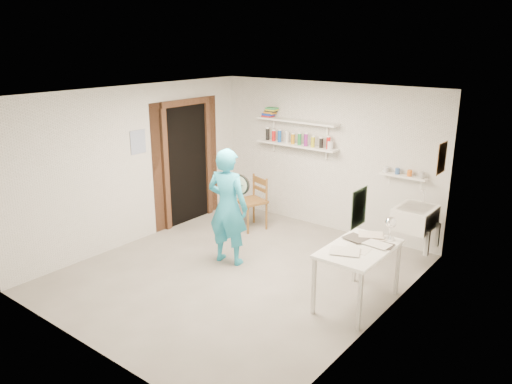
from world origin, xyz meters
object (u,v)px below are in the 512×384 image
Objects in this scene: man at (228,207)px; wall_clock at (240,185)px; belfast_sink at (415,218)px; wooden_chair at (251,201)px; desk_lamp at (391,222)px; work_table at (357,276)px.

man reaches higher than wall_clock.
wooden_chair is at bearing -173.97° from belfast_sink.
wooden_chair reaches higher than belfast_sink.
wooden_chair is 6.95× the size of desk_lamp.
wall_clock reaches higher than desk_lamp.
man is at bearing -110.77° from wall_clock.
wooden_chair is (-0.57, 1.22, -0.35)m from man.
belfast_sink reaches higher than work_table.
man is 2.03m from work_table.
man reaches higher than belfast_sink.
wall_clock is 0.31× the size of wooden_chair.
work_table is at bearing -94.32° from belfast_sink.
belfast_sink is 4.39× the size of desk_lamp.
man is at bearing -178.57° from work_table.
work_table is (1.98, 0.05, -0.46)m from man.
desk_lamp is (0.18, 0.44, 0.58)m from work_table.
man is 12.06× the size of desk_lamp.
man is 5.56× the size of wall_clock.
man reaches higher than work_table.
man is at bearing -167.29° from desk_lamp.
man is at bearing -46.50° from wooden_chair.
work_table is 8.00× the size of desk_lamp.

